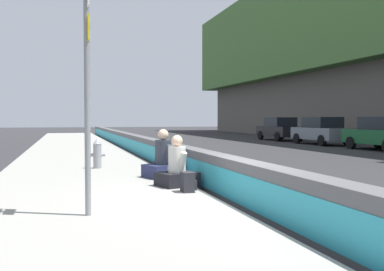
{
  "coord_description": "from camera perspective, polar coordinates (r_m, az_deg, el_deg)",
  "views": [
    {
      "loc": [
        -7.62,
        3.13,
        1.6
      ],
      "look_at": [
        4.75,
        -0.39,
        1.12
      ],
      "focal_mm": 41.82,
      "sensor_mm": 36.0,
      "label": 1
    }
  ],
  "objects": [
    {
      "name": "backpack",
      "position": [
        8.97,
        -0.52,
        -5.98
      ],
      "size": [
        0.32,
        0.28,
        0.4
      ],
      "color": "#232328",
      "rests_on": "sidewalk_strip"
    },
    {
      "name": "sidewalk_strip",
      "position": [
        7.79,
        -12.21,
        -9.25
      ],
      "size": [
        80.0,
        4.4,
        0.14
      ],
      "primitive_type": "cube",
      "color": "gray",
      "rests_on": "ground_plane"
    },
    {
      "name": "route_sign_post",
      "position": [
        6.93,
        -13.2,
        7.13
      ],
      "size": [
        0.44,
        0.09,
        3.6
      ],
      "color": "gray",
      "rests_on": "sidewalk_strip"
    },
    {
      "name": "jersey_barrier",
      "position": [
        8.32,
        6.38,
        -6.01
      ],
      "size": [
        76.0,
        0.45,
        0.85
      ],
      "color": "#545456",
      "rests_on": "ground_plane"
    },
    {
      "name": "fire_hydrant",
      "position": [
        13.5,
        -11.99,
        -2.21
      ],
      "size": [
        0.26,
        0.46,
        0.88
      ],
      "color": "gray",
      "rests_on": "sidewalk_strip"
    },
    {
      "name": "seated_person_foreground",
      "position": [
        9.75,
        -1.92,
        -4.43
      ],
      "size": [
        0.88,
        0.96,
        1.11
      ],
      "color": "black",
      "rests_on": "sidewalk_strip"
    },
    {
      "name": "parked_car_midline",
      "position": [
        33.74,
        11.12,
        0.85
      ],
      "size": [
        4.5,
        1.96,
        1.71
      ],
      "color": "black",
      "rests_on": "ground_plane"
    },
    {
      "name": "ground_plane",
      "position": [
        8.39,
        6.4,
        -8.88
      ],
      "size": [
        160.0,
        160.0,
        0.0
      ],
      "primitive_type": "plane",
      "color": "#2B2B2D",
      "rests_on": "ground"
    },
    {
      "name": "parked_car_fourth",
      "position": [
        28.84,
        16.19,
        0.59
      ],
      "size": [
        4.51,
        1.97,
        1.71
      ],
      "color": "slate",
      "rests_on": "ground_plane"
    },
    {
      "name": "seated_person_middle",
      "position": [
        11.2,
        -3.68,
        -3.43
      ],
      "size": [
        0.98,
        1.06,
        1.2
      ],
      "color": "#23284C",
      "rests_on": "sidewalk_strip"
    },
    {
      "name": "parked_car_third",
      "position": [
        24.5,
        23.24,
        0.24
      ],
      "size": [
        4.52,
        1.99,
        1.71
      ],
      "color": "#145128",
      "rests_on": "ground_plane"
    }
  ]
}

